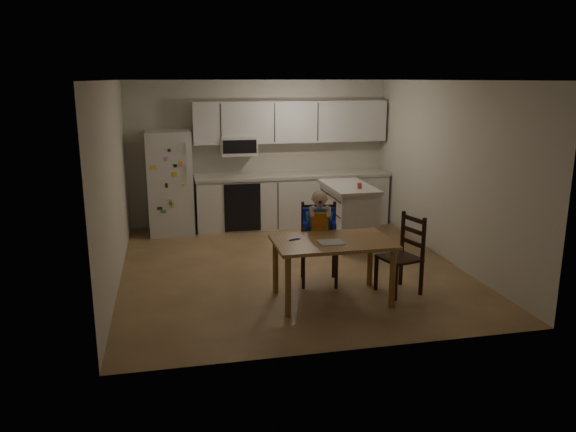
{
  "coord_description": "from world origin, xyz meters",
  "views": [
    {
      "loc": [
        -1.58,
        -7.16,
        2.52
      ],
      "look_at": [
        -0.17,
        -0.65,
        0.89
      ],
      "focal_mm": 35.0,
      "sensor_mm": 36.0,
      "label": 1
    }
  ],
  "objects_px": {
    "refrigerator": "(170,183)",
    "chair_booster": "(319,227)",
    "dining_table": "(332,248)",
    "chair_side": "(406,249)",
    "kitchen_island": "(348,214)",
    "red_cup": "(360,186)"
  },
  "relations": [
    {
      "from": "refrigerator",
      "to": "chair_booster",
      "type": "distance_m",
      "value": 3.31
    },
    {
      "from": "dining_table",
      "to": "chair_side",
      "type": "distance_m",
      "value": 0.95
    },
    {
      "from": "refrigerator",
      "to": "kitchen_island",
      "type": "bearing_deg",
      "value": -24.14
    },
    {
      "from": "red_cup",
      "to": "chair_side",
      "type": "relative_size",
      "value": 0.09
    },
    {
      "from": "red_cup",
      "to": "chair_side",
      "type": "distance_m",
      "value": 1.87
    },
    {
      "from": "dining_table",
      "to": "chair_booster",
      "type": "bearing_deg",
      "value": 89.06
    },
    {
      "from": "refrigerator",
      "to": "kitchen_island",
      "type": "height_order",
      "value": "refrigerator"
    },
    {
      "from": "kitchen_island",
      "to": "red_cup",
      "type": "distance_m",
      "value": 0.59
    },
    {
      "from": "refrigerator",
      "to": "chair_side",
      "type": "relative_size",
      "value": 1.79
    },
    {
      "from": "kitchen_island",
      "to": "refrigerator",
      "type": "bearing_deg",
      "value": 155.86
    },
    {
      "from": "chair_booster",
      "to": "chair_side",
      "type": "bearing_deg",
      "value": -18.49
    },
    {
      "from": "chair_booster",
      "to": "refrigerator",
      "type": "bearing_deg",
      "value": 134.46
    },
    {
      "from": "kitchen_island",
      "to": "dining_table",
      "type": "xyz_separation_m",
      "value": [
        -0.92,
        -2.19,
        0.16
      ]
    },
    {
      "from": "chair_booster",
      "to": "dining_table",
      "type": "bearing_deg",
      "value": -79.16
    },
    {
      "from": "kitchen_island",
      "to": "red_cup",
      "type": "bearing_deg",
      "value": -77.98
    },
    {
      "from": "refrigerator",
      "to": "chair_side",
      "type": "distance_m",
      "value": 4.3
    },
    {
      "from": "refrigerator",
      "to": "kitchen_island",
      "type": "distance_m",
      "value": 2.97
    },
    {
      "from": "red_cup",
      "to": "dining_table",
      "type": "height_order",
      "value": "red_cup"
    },
    {
      "from": "dining_table",
      "to": "chair_booster",
      "type": "height_order",
      "value": "chair_booster"
    },
    {
      "from": "refrigerator",
      "to": "chair_booster",
      "type": "height_order",
      "value": "refrigerator"
    },
    {
      "from": "refrigerator",
      "to": "chair_side",
      "type": "xyz_separation_m",
      "value": [
        2.72,
        -3.32,
        -0.31
      ]
    },
    {
      "from": "red_cup",
      "to": "dining_table",
      "type": "bearing_deg",
      "value": -117.34
    }
  ]
}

